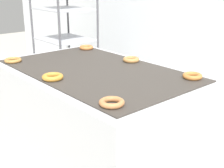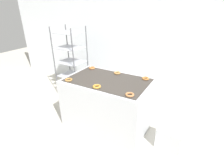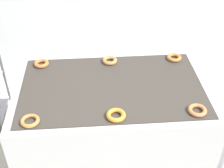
# 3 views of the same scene
# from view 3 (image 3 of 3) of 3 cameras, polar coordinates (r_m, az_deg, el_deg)

# --- Properties ---
(fryer_machine) EXTENTS (1.51, 0.95, 0.90)m
(fryer_machine) POSITION_cam_3_polar(r_m,az_deg,el_deg) (2.69, 0.01, -8.05)
(fryer_machine) COLOR #B7BABF
(fryer_machine) RESTS_ON ground_plane
(donut_near_left) EXTENTS (0.13, 0.13, 0.03)m
(donut_near_left) POSITION_cam_3_polar(r_m,az_deg,el_deg) (2.15, -14.78, -6.54)
(donut_near_left) COLOR #A67438
(donut_near_left) RESTS_ON fryer_machine
(donut_near_center) EXTENTS (0.13, 0.13, 0.03)m
(donut_near_center) POSITION_cam_3_polar(r_m,az_deg,el_deg) (2.12, 0.65, -5.73)
(donut_near_center) COLOR #BF812D
(donut_near_center) RESTS_ON fryer_machine
(donut_near_right) EXTENTS (0.13, 0.13, 0.03)m
(donut_near_right) POSITION_cam_3_polar(r_m,az_deg,el_deg) (2.23, 15.34, -4.66)
(donut_near_right) COLOR #B27141
(donut_near_right) RESTS_ON fryer_machine
(donut_far_left) EXTENTS (0.12, 0.12, 0.03)m
(donut_far_left) POSITION_cam_3_polar(r_m,az_deg,el_deg) (2.69, -12.80, 3.68)
(donut_far_left) COLOR #B56832
(donut_far_left) RESTS_ON fryer_machine
(donut_far_center) EXTENTS (0.13, 0.13, 0.03)m
(donut_far_center) POSITION_cam_3_polar(r_m,az_deg,el_deg) (2.66, -0.41, 4.33)
(donut_far_center) COLOR #AD7940
(donut_far_center) RESTS_ON fryer_machine
(donut_far_right) EXTENTS (0.13, 0.13, 0.03)m
(donut_far_right) POSITION_cam_3_polar(r_m,az_deg,el_deg) (2.75, 11.29, 4.77)
(donut_far_right) COLOR #BB7133
(donut_far_right) RESTS_ON fryer_machine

